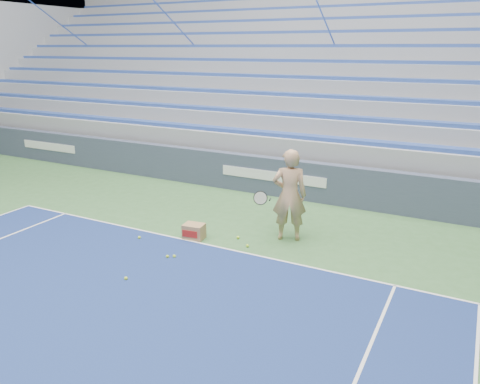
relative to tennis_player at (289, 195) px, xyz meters
name	(u,v)px	position (x,y,z in m)	size (l,w,h in m)	color
sponsor_barrier	(274,177)	(-1.58, 2.87, -0.48)	(30.00, 0.32, 1.10)	#394257
bleachers	(335,95)	(-1.59, 8.58, 1.33)	(31.00, 9.15, 7.30)	gray
tennis_player	(289,195)	(0.00, 0.00, 0.00)	(1.04, 0.98, 2.06)	tan
ball_box	(194,231)	(-1.88, -0.95, -0.86)	(0.49, 0.40, 0.34)	#9F794D
tennis_ball_0	(139,238)	(-2.95, -1.54, -0.99)	(0.07, 0.07, 0.07)	#C5EF30
tennis_ball_1	(247,246)	(-0.60, -0.82, -0.99)	(0.07, 0.07, 0.07)	#C5EF30
tennis_ball_2	(126,278)	(-1.93, -3.19, -0.99)	(0.07, 0.07, 0.07)	#C5EF30
tennis_ball_3	(174,256)	(-1.69, -1.99, -0.99)	(0.07, 0.07, 0.07)	#C5EF30
tennis_ball_4	(167,256)	(-1.81, -2.06, -0.99)	(0.07, 0.07, 0.07)	#C5EF30
tennis_ball_5	(238,237)	(-0.99, -0.52, -0.99)	(0.07, 0.07, 0.07)	#C5EF30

